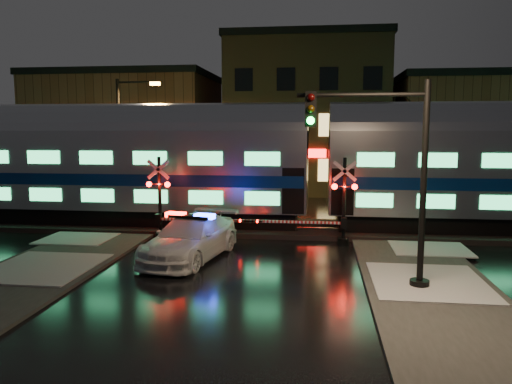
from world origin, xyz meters
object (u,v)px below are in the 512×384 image
at_px(crossing_signal_left, 167,206).
at_px(traffic_light, 390,181).
at_px(police_car, 190,238).
at_px(crossing_signal_right, 335,209).
at_px(streetlight, 124,137).

xyz_separation_m(crossing_signal_left, traffic_light, (8.77, -5.81, 1.86)).
distance_m(crossing_signal_left, traffic_light, 10.68).
bearing_deg(crossing_signal_left, police_car, -58.71).
bearing_deg(crossing_signal_right, crossing_signal_left, -180.00).
bearing_deg(streetlight, crossing_signal_left, -55.43).
bearing_deg(traffic_light, streetlight, 147.30).
height_order(crossing_signal_right, traffic_light, traffic_light).
bearing_deg(police_car, crossing_signal_left, 132.22).
xyz_separation_m(crossing_signal_right, crossing_signal_left, (-7.36, -0.00, -0.01)).
bearing_deg(traffic_light, police_car, 168.42).
distance_m(traffic_light, streetlight, 18.36).
distance_m(crossing_signal_right, crossing_signal_left, 7.36).
distance_m(police_car, streetlight, 12.23).
xyz_separation_m(crossing_signal_right, streetlight, (-11.98, 6.70, 2.94)).
relative_size(police_car, crossing_signal_left, 1.11).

